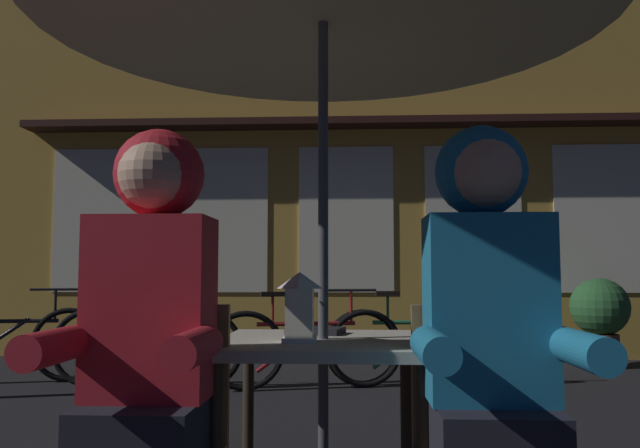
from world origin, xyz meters
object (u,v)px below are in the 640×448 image
(bicycle_nearest, at_px, (8,344))
(bicycle_fourth, at_px, (420,345))
(book, at_px, (316,331))
(potted_plant, at_px, (600,314))
(chair_left, at_px, (152,439))
(person_left_hooded, at_px, (148,316))
(cafe_table, at_px, (323,369))
(bicycle_second, at_px, (146,346))
(lantern, at_px, (300,305))
(bicycle_third, at_px, (306,347))
(person_right_hooded, at_px, (490,317))
(chair_right, at_px, (488,443))

(bicycle_nearest, bearing_deg, bicycle_fourth, 0.69)
(book, distance_m, potted_plant, 5.14)
(chair_left, distance_m, person_left_hooded, 0.36)
(cafe_table, relative_size, bicycle_second, 0.44)
(lantern, distance_m, bicycle_nearest, 4.47)
(person_left_hooded, height_order, bicycle_fourth, person_left_hooded)
(cafe_table, xyz_separation_m, bicycle_fourth, (0.70, 3.33, -0.29))
(lantern, bearing_deg, bicycle_second, 115.90)
(bicycle_nearest, relative_size, potted_plant, 1.80)
(bicycle_third, distance_m, bicycle_fourth, 1.00)
(cafe_table, relative_size, bicycle_third, 0.45)
(bicycle_nearest, xyz_separation_m, bicycle_third, (2.66, -0.16, 0.00))
(lantern, bearing_deg, chair_left, -147.16)
(bicycle_third, xyz_separation_m, bicycle_fourth, (0.98, 0.20, 0.00))
(person_right_hooded, height_order, bicycle_third, person_right_hooded)
(bicycle_second, bearing_deg, chair_right, -58.74)
(person_right_hooded, xyz_separation_m, bicycle_fourth, (0.22, 3.76, -0.50))
(bicycle_nearest, distance_m, bicycle_second, 1.30)
(person_right_hooded, bearing_deg, bicycle_second, 120.85)
(cafe_table, bearing_deg, person_right_hooded, -41.57)
(person_right_hooded, relative_size, book, 7.00)
(chair_left, xyz_separation_m, person_right_hooded, (0.96, -0.06, 0.36))
(lantern, xyz_separation_m, bicycle_nearest, (-2.87, 3.40, -0.51))
(bicycle_nearest, xyz_separation_m, potted_plant, (5.63, 1.24, 0.20))
(bicycle_third, xyz_separation_m, potted_plant, (2.97, 1.40, 0.20))
(bicycle_third, distance_m, book, 2.99)
(bicycle_nearest, height_order, bicycle_second, same)
(person_right_hooded, distance_m, bicycle_second, 4.19)
(cafe_table, distance_m, person_right_hooded, 0.67)
(chair_right, distance_m, bicycle_third, 3.59)
(bicycle_nearest, bearing_deg, chair_right, -46.93)
(cafe_table, xyz_separation_m, bicycle_second, (-1.65, 3.14, -0.29))
(chair_left, bearing_deg, bicycle_fourth, 72.32)
(chair_left, distance_m, chair_right, 0.96)
(bicycle_second, bearing_deg, cafe_table, -62.28)
(bicycle_nearest, bearing_deg, chair_left, -56.08)
(person_left_hooded, distance_m, bicycle_nearest, 4.48)
(person_right_hooded, relative_size, bicycle_nearest, 0.85)
(lantern, distance_m, bicycle_second, 3.65)
(book, bearing_deg, lantern, -83.55)
(person_left_hooded, xyz_separation_m, bicycle_fourth, (1.18, 3.76, -0.50))
(potted_plant, bearing_deg, person_right_hooded, -114.08)
(book, bearing_deg, bicycle_nearest, 147.00)
(chair_right, distance_m, person_left_hooded, 1.03)
(chair_left, bearing_deg, potted_plant, 57.06)
(potted_plant, bearing_deg, book, -122.12)
(chair_left, height_order, chair_right, same)
(chair_right, distance_m, book, 0.80)
(bicycle_fourth, bearing_deg, person_right_hooded, -93.35)
(chair_right, bearing_deg, chair_left, 180.00)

